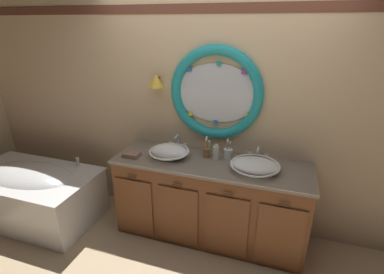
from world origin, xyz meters
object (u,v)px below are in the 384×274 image
toothbrush_holder_left (207,152)px  sink_basin_left (169,151)px  sink_basin_right (255,165)px  soap_dispenser (216,153)px  folded_hand_towel (132,155)px  toothbrush_holder_right (228,153)px  bathtub (32,191)px

toothbrush_holder_left → sink_basin_left: bearing=-158.8°
sink_basin_right → soap_dispenser: bearing=166.1°
sink_basin_left → folded_hand_towel: bearing=-165.5°
folded_hand_towel → toothbrush_holder_right: bearing=15.7°
bathtub → sink_basin_left: sink_basin_left is taller
soap_dispenser → folded_hand_towel: bearing=-166.8°
bathtub → folded_hand_towel: (1.24, 0.23, 0.55)m
sink_basin_right → soap_dispenser: soap_dispenser is taller
sink_basin_left → toothbrush_holder_left: 0.39m
toothbrush_holder_left → toothbrush_holder_right: bearing=8.0°
sink_basin_left → folded_hand_towel: sink_basin_left is taller
toothbrush_holder_left → toothbrush_holder_right: (0.22, 0.03, 0.00)m
toothbrush_holder_left → folded_hand_towel: bearing=-162.2°
bathtub → soap_dispenser: size_ratio=8.55×
toothbrush_holder_left → toothbrush_holder_right: 0.22m
toothbrush_holder_left → soap_dispenser: size_ratio=1.26×
soap_dispenser → folded_hand_towel: 0.89m
sink_basin_left → toothbrush_holder_left: size_ratio=1.88×
bathtub → toothbrush_holder_left: 2.13m
toothbrush_holder_right → folded_hand_towel: 1.01m
soap_dispenser → folded_hand_towel: size_ratio=0.99×
bathtub → toothbrush_holder_right: bearing=12.9°
folded_hand_towel → sink_basin_right: bearing=4.5°
toothbrush_holder_right → folded_hand_towel: size_ratio=1.17×
sink_basin_right → soap_dispenser: 0.42m
bathtub → folded_hand_towel: size_ratio=8.46×
sink_basin_right → folded_hand_towel: (-1.27, -0.10, -0.03)m
toothbrush_holder_left → toothbrush_holder_right: size_ratio=1.06×
sink_basin_left → soap_dispenser: size_ratio=2.36×
bathtub → toothbrush_holder_left: size_ratio=6.79×
toothbrush_holder_left → soap_dispenser: (0.11, -0.04, 0.02)m
sink_basin_right → toothbrush_holder_right: (-0.29, 0.17, 0.01)m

